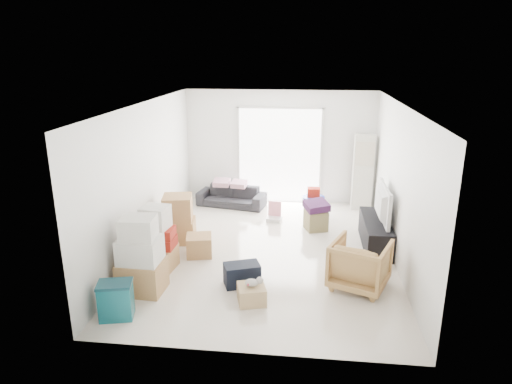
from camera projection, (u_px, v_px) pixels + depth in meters
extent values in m
cube|color=beige|center=(268.00, 257.00, 8.51)|extent=(4.50, 6.00, 0.24)
cube|color=white|center=(269.00, 97.00, 7.63)|extent=(4.50, 6.00, 0.24)
cube|color=white|center=(280.00, 146.00, 11.03)|extent=(4.50, 0.24, 2.70)
cube|color=white|center=(244.00, 258.00, 5.11)|extent=(4.50, 0.24, 2.70)
cube|color=white|center=(140.00, 177.00, 8.33)|extent=(0.24, 6.00, 2.70)
cube|color=white|center=(406.00, 186.00, 7.81)|extent=(0.24, 6.00, 2.70)
cube|color=white|center=(279.00, 156.00, 10.96)|extent=(2.00, 0.01, 2.30)
cube|color=silver|center=(238.00, 155.00, 11.05)|extent=(0.06, 0.04, 2.30)
cube|color=silver|center=(321.00, 157.00, 10.84)|extent=(0.06, 0.04, 2.30)
cube|color=silver|center=(280.00, 107.00, 10.60)|extent=(2.10, 0.04, 0.06)
cube|color=beige|center=(363.00, 172.00, 10.51)|extent=(0.45, 0.30, 1.75)
cube|color=black|center=(375.00, 233.00, 8.64)|extent=(0.47, 1.56, 0.52)
imported|color=black|center=(377.00, 216.00, 8.54)|extent=(0.68, 1.17, 0.15)
imported|color=#28282D|center=(232.00, 193.00, 10.87)|extent=(1.67, 0.77, 0.63)
cube|color=#BD8A9C|center=(221.00, 177.00, 10.82)|extent=(0.36, 0.29, 0.11)
cube|color=#BD8A9C|center=(239.00, 179.00, 10.71)|extent=(0.35, 0.30, 0.11)
imported|color=tan|center=(360.00, 262.00, 7.08)|extent=(1.06, 1.03, 0.85)
cube|color=#125C66|center=(117.00, 309.00, 6.34)|extent=(0.51, 0.41, 0.25)
cube|color=#125C66|center=(115.00, 294.00, 6.27)|extent=(0.51, 0.41, 0.25)
cube|color=#0C333D|center=(114.00, 284.00, 6.22)|extent=(0.53, 0.42, 0.04)
cube|color=tan|center=(142.00, 276.00, 7.01)|extent=(0.69, 0.59, 0.50)
cube|color=white|center=(140.00, 250.00, 6.88)|extent=(0.63, 0.52, 0.39)
cube|color=white|center=(138.00, 228.00, 6.77)|extent=(0.52, 0.47, 0.33)
cube|color=tan|center=(158.00, 258.00, 7.75)|extent=(0.61, 0.61, 0.40)
cube|color=maroon|center=(157.00, 242.00, 7.67)|extent=(0.61, 0.42, 0.18)
cube|color=maroon|center=(156.00, 233.00, 7.61)|extent=(0.58, 0.38, 0.16)
cube|color=white|center=(155.00, 217.00, 7.53)|extent=(0.47, 0.45, 0.38)
cube|color=tan|center=(179.00, 230.00, 8.85)|extent=(0.68, 0.59, 0.45)
cube|color=tan|center=(178.00, 208.00, 8.72)|extent=(0.62, 0.62, 0.48)
cube|color=tan|center=(199.00, 245.00, 8.27)|extent=(0.53, 0.53, 0.37)
cube|color=black|center=(242.00, 274.00, 7.22)|extent=(0.63, 0.51, 0.35)
cube|color=olive|center=(316.00, 220.00, 9.45)|extent=(0.53, 0.53, 0.41)
cube|color=#3B1B43|center=(316.00, 207.00, 9.37)|extent=(0.58, 0.58, 0.14)
cylinder|color=#1E3EBC|center=(313.00, 197.00, 10.22)|extent=(0.51, 0.51, 0.04)
cylinder|color=#1E3EBC|center=(319.00, 205.00, 10.39)|extent=(0.04, 0.04, 0.40)
cylinder|color=#1E3EBC|center=(307.00, 205.00, 10.42)|extent=(0.04, 0.04, 0.40)
cylinder|color=#1E3EBC|center=(307.00, 208.00, 10.18)|extent=(0.04, 0.04, 0.40)
cylinder|color=#1E3EBC|center=(319.00, 209.00, 10.15)|extent=(0.04, 0.04, 0.40)
cube|color=maroon|center=(314.00, 192.00, 10.18)|extent=(0.28, 0.22, 0.20)
cube|color=silver|center=(274.00, 219.00, 9.97)|extent=(0.35, 0.32, 0.08)
cube|color=pink|center=(275.00, 208.00, 10.02)|extent=(0.29, 0.09, 0.34)
cube|color=tan|center=(252.00, 294.00, 6.73)|extent=(0.49, 0.49, 0.26)
ellipsoid|color=#B2ADA8|center=(252.00, 283.00, 6.67)|extent=(0.20, 0.14, 0.11)
cube|color=red|center=(252.00, 282.00, 6.67)|extent=(0.16, 0.14, 0.03)
sphere|color=#B2ADA8|center=(260.00, 280.00, 6.68)|extent=(0.11, 0.11, 0.11)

